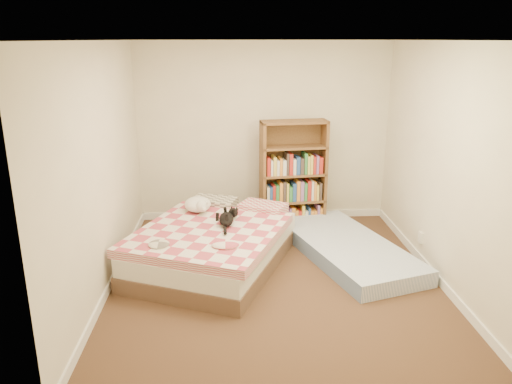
{
  "coord_description": "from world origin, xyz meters",
  "views": [
    {
      "loc": [
        -0.45,
        -4.88,
        2.51
      ],
      "look_at": [
        -0.19,
        0.3,
        0.92
      ],
      "focal_mm": 35.0,
      "sensor_mm": 36.0,
      "label": 1
    }
  ],
  "objects_px": {
    "bookshelf": "(293,188)",
    "black_cat": "(227,218)",
    "floor_mattress": "(347,249)",
    "bed": "(214,244)",
    "white_dog": "(199,204)"
  },
  "relations": [
    {
      "from": "bookshelf",
      "to": "black_cat",
      "type": "distance_m",
      "value": 1.48
    },
    {
      "from": "floor_mattress",
      "to": "black_cat",
      "type": "bearing_deg",
      "value": 165.45
    },
    {
      "from": "bed",
      "to": "floor_mattress",
      "type": "bearing_deg",
      "value": 26.53
    },
    {
      "from": "black_cat",
      "to": "bed",
      "type": "bearing_deg",
      "value": -145.22
    },
    {
      "from": "floor_mattress",
      "to": "white_dog",
      "type": "bearing_deg",
      "value": 151.18
    },
    {
      "from": "floor_mattress",
      "to": "white_dog",
      "type": "xyz_separation_m",
      "value": [
        -1.79,
        0.34,
        0.48
      ]
    },
    {
      "from": "bed",
      "to": "bookshelf",
      "type": "distance_m",
      "value": 1.62
    },
    {
      "from": "bed",
      "to": "floor_mattress",
      "type": "distance_m",
      "value": 1.6
    },
    {
      "from": "floor_mattress",
      "to": "black_cat",
      "type": "height_order",
      "value": "black_cat"
    },
    {
      "from": "floor_mattress",
      "to": "bookshelf",
      "type": "bearing_deg",
      "value": 98.53
    },
    {
      "from": "bookshelf",
      "to": "black_cat",
      "type": "bearing_deg",
      "value": -134.72
    },
    {
      "from": "bookshelf",
      "to": "white_dog",
      "type": "distance_m",
      "value": 1.45
    },
    {
      "from": "bed",
      "to": "bookshelf",
      "type": "bearing_deg",
      "value": 70.97
    },
    {
      "from": "bed",
      "to": "bookshelf",
      "type": "height_order",
      "value": "bookshelf"
    },
    {
      "from": "bed",
      "to": "black_cat",
      "type": "bearing_deg",
      "value": 33.53
    }
  ]
}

